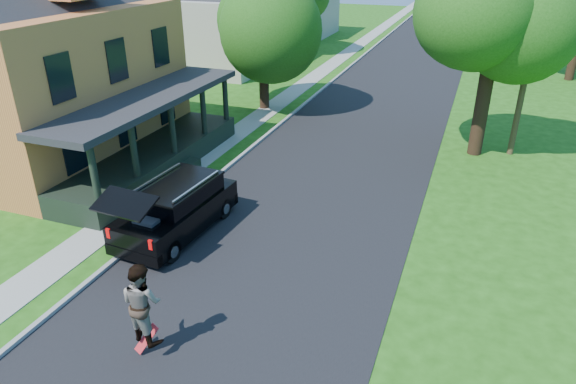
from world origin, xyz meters
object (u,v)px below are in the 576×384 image
at_px(black_suv, 176,208).
at_px(tree_right_near, 495,20).
at_px(skateboarder, 142,302).
at_px(utility_pole_near, 530,56).

relative_size(black_suv, tree_right_near, 0.59).
distance_m(skateboarder, utility_pole_near, 18.20).
xyz_separation_m(black_suv, utility_pole_near, (10.20, 11.18, 3.44)).
bearing_deg(utility_pole_near, tree_right_near, -166.36).
relative_size(black_suv, skateboarder, 2.55).
xyz_separation_m(skateboarder, tree_right_near, (6.46, 15.60, 4.33)).
bearing_deg(skateboarder, tree_right_near, -97.66).
xyz_separation_m(skateboarder, utility_pole_near, (8.00, 16.07, 2.95)).
relative_size(skateboarder, tree_right_near, 0.23).
relative_size(skateboarder, utility_pole_near, 0.24).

